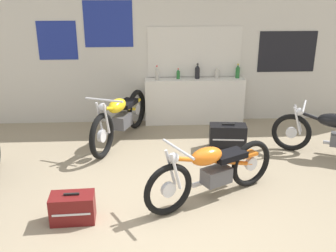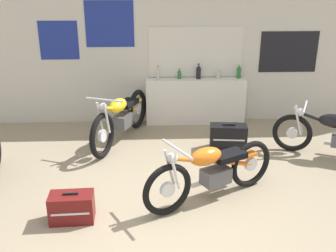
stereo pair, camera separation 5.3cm
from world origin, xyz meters
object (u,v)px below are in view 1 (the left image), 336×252
Objects in this scene: hard_case_black at (228,137)px; bottle_left_center at (178,74)px; bottle_center at (197,72)px; bottle_rightmost at (238,72)px; bottle_right_center at (217,73)px; motorcycle_orange at (212,170)px; bottle_leftmost at (157,73)px; motorcycle_yellow at (120,117)px; hard_case_darkred at (73,208)px.

bottle_left_center is at bearing 119.33° from hard_case_black.
bottle_center is 0.78m from bottle_rightmost.
bottle_right_center reaches higher than motorcycle_orange.
bottle_leftmost is at bearing -171.61° from bottle_left_center.
motorcycle_orange is at bearing -108.16° from hard_case_black.
bottle_center is 1.35× the size of bottle_right_center.
bottle_right_center is 0.11× the size of motorcycle_yellow.
motorcycle_orange is (0.21, -2.89, -0.56)m from bottle_left_center.
motorcycle_yellow is (-1.06, -0.89, -0.53)m from bottle_left_center.
motorcycle_yellow is at bearing 79.81° from hard_case_darkred.
hard_case_black reaches higher than hard_case_darkred.
bottle_center is 3.86m from hard_case_darkred.
motorcycle_yellow is 1.14× the size of motorcycle_orange.
bottle_right_center is at bearing 0.83° from bottle_center.
hard_case_black is (0.73, -1.30, -0.76)m from bottle_left_center.
hard_case_darkred is (-0.43, -2.39, -0.27)m from motorcycle_yellow.
hard_case_black is at bearing -12.77° from motorcycle_yellow.
hard_case_black is at bearing 71.84° from motorcycle_orange.
bottle_right_center is 0.40m from bottle_rightmost.
motorcycle_yellow is at bearing -139.94° from bottle_left_center.
motorcycle_orange is 3.40× the size of hard_case_darkred.
hard_case_darkred is at bearing -138.21° from hard_case_black.
bottle_center reaches higher than bottle_rightmost.
hard_case_black is 2.98m from hard_case_darkred.
bottle_right_center reaches higher than bottle_left_center.
motorcycle_orange is at bearing -57.46° from motorcycle_yellow.
bottle_left_center is 1.67m from hard_case_black.
bottle_right_center is at bearing 55.74° from hard_case_darkred.
bottle_leftmost is 0.41m from bottle_left_center.
hard_case_black is (0.52, 1.59, -0.21)m from motorcycle_orange.
bottle_center is at bearing 86.92° from motorcycle_orange.
bottle_left_center reaches higher than motorcycle_orange.
bottle_rightmost reaches higher than motorcycle_orange.
hard_case_darkred is at bearing -100.19° from motorcycle_yellow.
bottle_rightmost is 0.43× the size of hard_case_black.
bottle_rightmost is 1.58m from hard_case_black.
motorcycle_orange is at bearing -85.85° from bottle_left_center.
bottle_rightmost is 2.44m from motorcycle_yellow.
bottle_right_center is (1.15, 0.06, -0.03)m from bottle_leftmost.
bottle_left_center is at bearing 8.39° from bottle_leftmost.
bottle_left_center reaches higher than hard_case_black.
bottle_left_center is at bearing -179.96° from bottle_right_center.
bottle_left_center is 3.69m from hard_case_darkred.
bottle_right_center is 1.51m from hard_case_black.
bottle_left_center is 0.32× the size of hard_case_black.
bottle_rightmost is (0.78, 0.01, -0.01)m from bottle_center.
bottle_left_center is 2.95m from motorcycle_orange.
bottle_left_center is 1.14m from bottle_rightmost.
bottle_rightmost reaches higher than motorcycle_yellow.
bottle_leftmost is at bearing 71.37° from hard_case_darkred.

